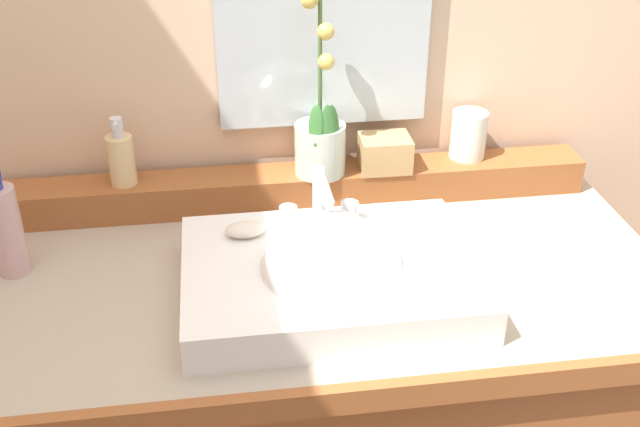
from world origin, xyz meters
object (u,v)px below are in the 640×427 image
(tumbler_cup, at_px, (468,135))
(lotion_bottle, at_px, (6,229))
(soap_bar, at_px, (245,230))
(soap_dispenser, at_px, (121,158))
(sink_basin, at_px, (330,281))
(trinket_box, at_px, (385,153))
(potted_plant, at_px, (320,138))

(tumbler_cup, height_order, lotion_bottle, lotion_bottle)
(soap_bar, distance_m, soap_dispenser, 0.32)
(sink_basin, relative_size, trinket_box, 4.86)
(potted_plant, distance_m, tumbler_cup, 0.31)
(soap_bar, xyz_separation_m, lotion_bottle, (-0.40, 0.05, 0.01))
(soap_bar, bearing_deg, tumbler_cup, 27.02)
(sink_basin, xyz_separation_m, potted_plant, (0.03, 0.32, 0.12))
(sink_basin, distance_m, lotion_bottle, 0.56)
(soap_dispenser, height_order, lotion_bottle, soap_dispenser)
(sink_basin, bearing_deg, soap_bar, 141.47)
(potted_plant, height_order, trinket_box, potted_plant)
(sink_basin, height_order, potted_plant, potted_plant)
(soap_dispenser, distance_m, lotion_bottle, 0.26)
(potted_plant, xyz_separation_m, trinket_box, (0.13, 0.00, -0.04))
(tumbler_cup, distance_m, trinket_box, 0.18)
(tumbler_cup, bearing_deg, lotion_bottle, -167.47)
(soap_bar, height_order, lotion_bottle, lotion_bottle)
(potted_plant, bearing_deg, sink_basin, -95.16)
(potted_plant, distance_m, trinket_box, 0.14)
(tumbler_cup, bearing_deg, potted_plant, -174.56)
(tumbler_cup, relative_size, trinket_box, 0.99)
(sink_basin, relative_size, lotion_bottle, 2.39)
(sink_basin, distance_m, soap_dispenser, 0.49)
(sink_basin, height_order, trinket_box, sink_basin)
(trinket_box, bearing_deg, sink_basin, -116.04)
(tumbler_cup, xyz_separation_m, lotion_bottle, (-0.88, -0.20, -0.03))
(soap_bar, xyz_separation_m, potted_plant, (0.16, 0.21, 0.07))
(trinket_box, xyz_separation_m, lotion_bottle, (-0.70, -0.17, -0.02))
(soap_bar, height_order, tumbler_cup, tumbler_cup)
(sink_basin, bearing_deg, lotion_bottle, 164.19)
(soap_bar, distance_m, potted_plant, 0.28)
(potted_plant, relative_size, tumbler_cup, 3.64)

